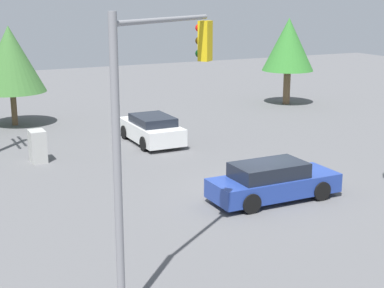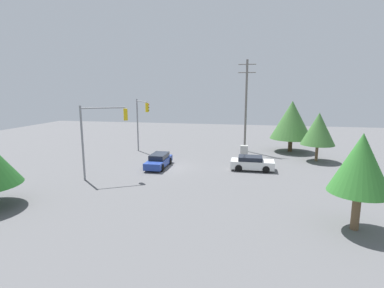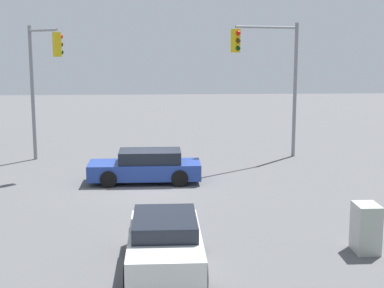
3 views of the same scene
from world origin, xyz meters
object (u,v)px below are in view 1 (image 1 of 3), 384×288
sedan_blue (273,182)px  electrical_cabinet (38,146)px  traffic_signal_main (156,103)px  sedan_white (152,129)px

sedan_blue → electrical_cabinet: (-8.59, -6.42, 0.03)m
sedan_blue → electrical_cabinet: size_ratio=3.36×
sedan_blue → electrical_cabinet: electrical_cabinet is taller
traffic_signal_main → electrical_cabinet: (-12.75, -0.27, -3.96)m
sedan_blue → sedan_white: sedan_white is taller
sedan_white → sedan_blue: bearing=-85.8°
sedan_white → traffic_signal_main: traffic_signal_main is taller
sedan_white → traffic_signal_main: (13.67, -5.45, 3.97)m
sedan_white → electrical_cabinet: size_ratio=3.03×
sedan_blue → traffic_signal_main: (4.15, -6.15, 3.99)m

